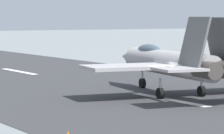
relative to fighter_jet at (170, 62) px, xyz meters
name	(u,v)px	position (x,y,z in m)	size (l,w,h in m)	color
ground_plane	(174,101)	(-2.52, 1.58, -2.36)	(400.00, 400.00, 0.00)	gray
runway_strip	(174,101)	(-2.54, 1.58, -2.35)	(240.00, 26.00, 0.02)	#343437
fighter_jet	(170,62)	(0.00, 0.00, 0.00)	(16.33, 13.61, 5.54)	#A7A3A5
crew_person	(174,64)	(14.57, -11.54, -1.56)	(0.48, 0.60, 1.59)	#1E2338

